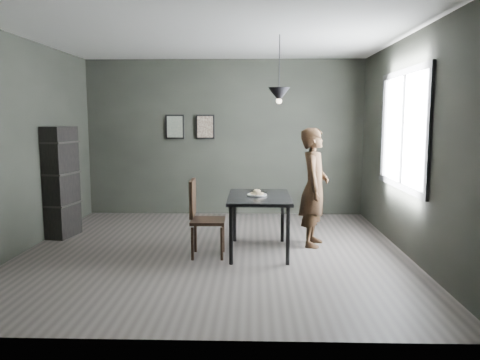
{
  "coord_description": "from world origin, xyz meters",
  "views": [
    {
      "loc": [
        0.53,
        -5.99,
        1.74
      ],
      "look_at": [
        0.35,
        0.05,
        0.95
      ],
      "focal_mm": 35.0,
      "sensor_mm": 36.0,
      "label": 1
    }
  ],
  "objects_px": {
    "white_plate": "(257,195)",
    "woman": "(314,187)",
    "wood_chair": "(201,213)",
    "pendant_lamp": "(279,95)",
    "shelf_unit": "(61,182)",
    "cafe_table": "(259,202)"
  },
  "relations": [
    {
      "from": "cafe_table",
      "to": "wood_chair",
      "type": "height_order",
      "value": "wood_chair"
    },
    {
      "from": "woman",
      "to": "pendant_lamp",
      "type": "height_order",
      "value": "pendant_lamp"
    },
    {
      "from": "wood_chair",
      "to": "shelf_unit",
      "type": "xyz_separation_m",
      "value": [
        -2.18,
        0.96,
        0.26
      ]
    },
    {
      "from": "wood_chair",
      "to": "pendant_lamp",
      "type": "bearing_deg",
      "value": 15.73
    },
    {
      "from": "white_plate",
      "to": "wood_chair",
      "type": "relative_size",
      "value": 0.23
    },
    {
      "from": "wood_chair",
      "to": "pendant_lamp",
      "type": "height_order",
      "value": "pendant_lamp"
    },
    {
      "from": "white_plate",
      "to": "shelf_unit",
      "type": "relative_size",
      "value": 0.14
    },
    {
      "from": "cafe_table",
      "to": "shelf_unit",
      "type": "height_order",
      "value": "shelf_unit"
    },
    {
      "from": "woman",
      "to": "white_plate",
      "type": "bearing_deg",
      "value": 129.15
    },
    {
      "from": "shelf_unit",
      "to": "pendant_lamp",
      "type": "xyz_separation_m",
      "value": [
        3.17,
        -0.66,
        1.23
      ]
    },
    {
      "from": "white_plate",
      "to": "woman",
      "type": "relative_size",
      "value": 0.14
    },
    {
      "from": "white_plate",
      "to": "pendant_lamp",
      "type": "height_order",
      "value": "pendant_lamp"
    },
    {
      "from": "cafe_table",
      "to": "wood_chair",
      "type": "relative_size",
      "value": 1.22
    },
    {
      "from": "shelf_unit",
      "to": "pendant_lamp",
      "type": "bearing_deg",
      "value": -2.05
    },
    {
      "from": "white_plate",
      "to": "wood_chair",
      "type": "distance_m",
      "value": 0.76
    },
    {
      "from": "cafe_table",
      "to": "pendant_lamp",
      "type": "xyz_separation_m",
      "value": [
        0.25,
        0.1,
        1.38
      ]
    },
    {
      "from": "cafe_table",
      "to": "wood_chair",
      "type": "xyz_separation_m",
      "value": [
        -0.74,
        -0.2,
        -0.11
      ]
    },
    {
      "from": "woman",
      "to": "wood_chair",
      "type": "height_order",
      "value": "woman"
    },
    {
      "from": "white_plate",
      "to": "woman",
      "type": "height_order",
      "value": "woman"
    },
    {
      "from": "cafe_table",
      "to": "white_plate",
      "type": "height_order",
      "value": "white_plate"
    },
    {
      "from": "white_plate",
      "to": "shelf_unit",
      "type": "bearing_deg",
      "value": 165.21
    },
    {
      "from": "white_plate",
      "to": "woman",
      "type": "xyz_separation_m",
      "value": [
        0.79,
        0.37,
        0.06
      ]
    }
  ]
}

